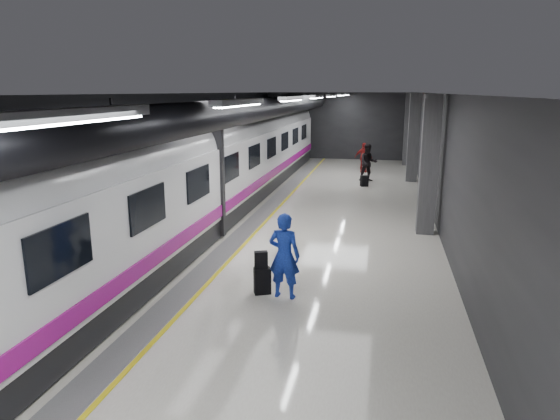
# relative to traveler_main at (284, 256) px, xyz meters

# --- Properties ---
(ground) EXTENTS (40.00, 40.00, 0.00)m
(ground) POSITION_rel_traveler_main_xyz_m (-1.04, 4.16, -0.99)
(ground) COLOR silver
(ground) RESTS_ON ground
(platform_hall) EXTENTS (10.02, 40.02, 4.51)m
(platform_hall) POSITION_rel_traveler_main_xyz_m (-1.32, 5.12, 2.55)
(platform_hall) COLOR black
(platform_hall) RESTS_ON ground
(train) EXTENTS (3.05, 38.00, 4.05)m
(train) POSITION_rel_traveler_main_xyz_m (-4.28, 4.16, 1.08)
(train) COLOR black
(train) RESTS_ON ground
(traveler_main) EXTENTS (0.77, 0.55, 1.98)m
(traveler_main) POSITION_rel_traveler_main_xyz_m (0.00, 0.00, 0.00)
(traveler_main) COLOR blue
(traveler_main) RESTS_ON ground
(suitcase_main) EXTENTS (0.45, 0.37, 0.62)m
(suitcase_main) POSITION_rel_traveler_main_xyz_m (-0.54, 0.09, -0.68)
(suitcase_main) COLOR black
(suitcase_main) RESTS_ON ground
(shoulder_bag) EXTENTS (0.34, 0.25, 0.40)m
(shoulder_bag) POSITION_rel_traveler_main_xyz_m (-0.56, 0.09, -0.17)
(shoulder_bag) COLOR black
(shoulder_bag) RESTS_ON suitcase_main
(traveler_far_a) EXTENTS (1.08, 0.93, 1.94)m
(traveler_far_a) POSITION_rel_traveler_main_xyz_m (1.29, 15.67, -0.02)
(traveler_far_a) COLOR black
(traveler_far_a) RESTS_ON ground
(traveler_far_b) EXTENTS (1.05, 0.57, 1.70)m
(traveler_far_b) POSITION_rel_traveler_main_xyz_m (0.92, 18.64, -0.14)
(traveler_far_b) COLOR maroon
(traveler_far_b) RESTS_ON ground
(suitcase_far) EXTENTS (0.43, 0.35, 0.54)m
(suitcase_far) POSITION_rel_traveler_main_xyz_m (1.19, 14.15, -0.72)
(suitcase_far) COLOR black
(suitcase_far) RESTS_ON ground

